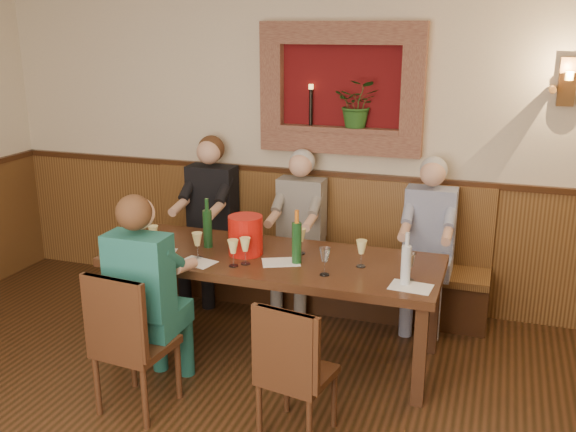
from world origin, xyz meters
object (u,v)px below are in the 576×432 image
chair_near_right (296,397)px  wine_bottle_green_b (208,227)px  spittoon_bucket (246,235)px  person_bench_left (209,231)px  water_bottle (406,264)px  chair_near_left (136,369)px  person_chair_front (150,313)px  person_bench_right (427,258)px  person_bench_mid (298,244)px  dining_table (273,266)px  wine_bottle_green_a (297,242)px  bench (310,267)px

chair_near_right → wine_bottle_green_b: size_ratio=2.32×
chair_near_right → spittoon_bucket: 1.31m
person_bench_left → water_bottle: (1.89, -1.05, 0.30)m
person_bench_left → spittoon_bucket: 1.13m
chair_near_left → wine_bottle_green_b: size_ratio=2.53×
wine_bottle_green_b → water_bottle: 1.53m
chair_near_right → person_chair_front: size_ratio=0.63×
person_bench_right → person_bench_mid: bearing=180.0°
person_bench_right → spittoon_bucket: person_bench_right is taller
chair_near_left → spittoon_bucket: size_ratio=3.33×
person_bench_left → person_bench_right: bearing=0.1°
dining_table → wine_bottle_green_a: 0.31m
person_chair_front → wine_bottle_green_a: 1.10m
dining_table → person_bench_mid: (-0.08, 0.84, -0.11)m
spittoon_bucket → person_bench_left: bearing=129.9°
bench → person_bench_mid: person_bench_mid is taller
chair_near_right → wine_bottle_green_b: (-1.01, 0.97, 0.65)m
dining_table → person_chair_front: (-0.56, -0.78, -0.11)m
chair_near_left → person_bench_mid: size_ratio=0.69×
bench → water_bottle: bench is taller
chair_near_right → spittoon_bucket: (-0.68, 0.92, 0.64)m
spittoon_bucket → water_bottle: 1.20m
dining_table → wine_bottle_green_b: wine_bottle_green_b is taller
dining_table → person_bench_mid: size_ratio=1.76×
chair_near_right → wine_bottle_green_a: (-0.27, 0.86, 0.65)m
dining_table → water_bottle: bearing=-12.1°
person_bench_mid → wine_bottle_green_a: (0.28, -0.91, 0.35)m
bench → person_chair_front: size_ratio=2.17×
chair_near_left → person_bench_left: (-0.35, 1.82, 0.32)m
chair_near_left → wine_bottle_green_a: (0.76, 0.91, 0.63)m
person_bench_left → spittoon_bucket: (0.70, -0.84, 0.30)m
chair_near_right → person_bench_mid: size_ratio=0.64×
water_bottle → dining_table: bearing=167.9°
spittoon_bucket → chair_near_right: bearing=-53.4°
spittoon_bucket → wine_bottle_green_a: 0.41m
chair_near_left → water_bottle: (1.54, 0.77, 0.61)m
person_bench_left → chair_near_left: bearing=-79.2°
person_bench_mid → wine_bottle_green_a: person_bench_mid is taller
person_chair_front → wine_bottle_green_a: (0.76, 0.71, 0.34)m
person_bench_left → person_chair_front: person_bench_left is taller
chair_near_left → person_chair_front: bearing=95.0°
dining_table → wine_bottle_green_a: (0.20, -0.07, 0.23)m
wine_bottle_green_b → wine_bottle_green_a: bearing=-8.8°
person_bench_left → person_bench_right: 1.91m
dining_table → person_bench_right: (1.00, 0.84, -0.11)m
person_bench_left → water_bottle: person_bench_left is taller
dining_table → water_bottle: (0.98, -0.21, 0.21)m
bench → person_bench_left: 0.95m
chair_near_left → person_bench_left: person_bench_left is taller
person_bench_mid → person_chair_front: 1.69m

